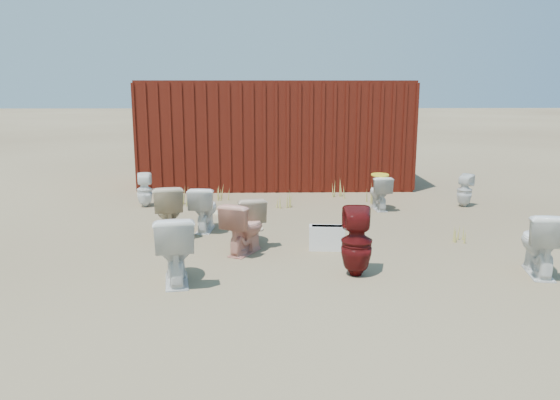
{
  "coord_description": "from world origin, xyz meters",
  "views": [
    {
      "loc": [
        -0.2,
        -7.68,
        2.29
      ],
      "look_at": [
        0.0,
        0.6,
        0.55
      ],
      "focal_mm": 35.0,
      "sensor_mm": 36.0,
      "label": 1
    }
  ],
  "objects_px": {
    "toilet_front_pink": "(244,227)",
    "toilet_back_beige_left": "(168,210)",
    "shipping_container": "(275,133)",
    "toilet_back_beige_right": "(250,220)",
    "toilet_back_a": "(145,190)",
    "loose_tank": "(327,238)",
    "toilet_front_a": "(204,208)",
    "toilet_back_e": "(465,190)",
    "toilet_front_e": "(540,243)",
    "toilet_front_c": "(175,248)",
    "toilet_back_yellowlid": "(379,193)",
    "toilet_front_maroon": "(357,242)"
  },
  "relations": [
    {
      "from": "toilet_front_a",
      "to": "loose_tank",
      "type": "relative_size",
      "value": 1.45
    },
    {
      "from": "toilet_front_pink",
      "to": "toilet_back_beige_right",
      "type": "relative_size",
      "value": 1.01
    },
    {
      "from": "toilet_back_e",
      "to": "toilet_front_e",
      "type": "bearing_deg",
      "value": 125.35
    },
    {
      "from": "toilet_front_c",
      "to": "toilet_back_yellowlid",
      "type": "xyz_separation_m",
      "value": [
        3.2,
        3.81,
        -0.09
      ]
    },
    {
      "from": "toilet_back_beige_left",
      "to": "loose_tank",
      "type": "relative_size",
      "value": 1.62
    },
    {
      "from": "shipping_container",
      "to": "toilet_back_beige_right",
      "type": "relative_size",
      "value": 8.29
    },
    {
      "from": "toilet_back_beige_right",
      "to": "loose_tank",
      "type": "height_order",
      "value": "toilet_back_beige_right"
    },
    {
      "from": "shipping_container",
      "to": "toilet_front_e",
      "type": "relative_size",
      "value": 7.5
    },
    {
      "from": "toilet_front_maroon",
      "to": "shipping_container",
      "type": "bearing_deg",
      "value": -76.94
    },
    {
      "from": "toilet_back_a",
      "to": "toilet_back_beige_left",
      "type": "bearing_deg",
      "value": 103.16
    },
    {
      "from": "loose_tank",
      "to": "toilet_front_maroon",
      "type": "bearing_deg",
      "value": -72.7
    },
    {
      "from": "toilet_front_pink",
      "to": "toilet_front_c",
      "type": "height_order",
      "value": "toilet_front_c"
    },
    {
      "from": "shipping_container",
      "to": "loose_tank",
      "type": "relative_size",
      "value": 12.0
    },
    {
      "from": "toilet_front_maroon",
      "to": "toilet_front_a",
      "type": "bearing_deg",
      "value": -40.74
    },
    {
      "from": "toilet_back_e",
      "to": "toilet_front_pink",
      "type": "bearing_deg",
      "value": 77.05
    },
    {
      "from": "toilet_back_a",
      "to": "toilet_front_e",
      "type": "bearing_deg",
      "value": 136.73
    },
    {
      "from": "toilet_front_e",
      "to": "toilet_back_beige_right",
      "type": "height_order",
      "value": "toilet_front_e"
    },
    {
      "from": "toilet_front_a",
      "to": "toilet_front_pink",
      "type": "xyz_separation_m",
      "value": [
        0.69,
        -1.23,
        0.0
      ]
    },
    {
      "from": "shipping_container",
      "to": "loose_tank",
      "type": "distance_m",
      "value": 5.57
    },
    {
      "from": "toilet_back_beige_left",
      "to": "loose_tank",
      "type": "bearing_deg",
      "value": 149.29
    },
    {
      "from": "toilet_front_pink",
      "to": "toilet_back_e",
      "type": "xyz_separation_m",
      "value": [
        4.12,
        2.89,
        -0.05
      ]
    },
    {
      "from": "toilet_front_e",
      "to": "toilet_back_a",
      "type": "xyz_separation_m",
      "value": [
        -5.71,
        3.99,
        -0.07
      ]
    },
    {
      "from": "toilet_back_a",
      "to": "shipping_container",
      "type": "bearing_deg",
      "value": -143.55
    },
    {
      "from": "toilet_front_e",
      "to": "toilet_front_c",
      "type": "bearing_deg",
      "value": 13.15
    },
    {
      "from": "shipping_container",
      "to": "toilet_front_pink",
      "type": "height_order",
      "value": "shipping_container"
    },
    {
      "from": "toilet_back_yellowlid",
      "to": "toilet_back_beige_left",
      "type": "bearing_deg",
      "value": 22.21
    },
    {
      "from": "toilet_back_e",
      "to": "toilet_back_beige_right",
      "type": "bearing_deg",
      "value": 73.27
    },
    {
      "from": "shipping_container",
      "to": "toilet_front_a",
      "type": "bearing_deg",
      "value": -105.63
    },
    {
      "from": "toilet_front_maroon",
      "to": "toilet_back_beige_left",
      "type": "distance_m",
      "value": 3.22
    },
    {
      "from": "toilet_front_a",
      "to": "toilet_front_e",
      "type": "bearing_deg",
      "value": 157.86
    },
    {
      "from": "toilet_front_pink",
      "to": "toilet_back_e",
      "type": "bearing_deg",
      "value": -116.16
    },
    {
      "from": "toilet_front_a",
      "to": "toilet_back_e",
      "type": "bearing_deg",
      "value": -156.38
    },
    {
      "from": "shipping_container",
      "to": "toilet_back_a",
      "type": "bearing_deg",
      "value": -135.26
    },
    {
      "from": "toilet_front_c",
      "to": "toilet_front_pink",
      "type": "bearing_deg",
      "value": -134.18
    },
    {
      "from": "toilet_front_pink",
      "to": "toilet_back_beige_left",
      "type": "distance_m",
      "value": 1.52
    },
    {
      "from": "toilet_back_beige_left",
      "to": "shipping_container",
      "type": "bearing_deg",
      "value": -122.48
    },
    {
      "from": "toilet_front_a",
      "to": "toilet_front_pink",
      "type": "relative_size",
      "value": 1.0
    },
    {
      "from": "toilet_front_pink",
      "to": "toilet_front_e",
      "type": "xyz_separation_m",
      "value": [
        3.67,
        -0.97,
        0.04
      ]
    },
    {
      "from": "toilet_back_beige_left",
      "to": "toilet_back_e",
      "type": "xyz_separation_m",
      "value": [
        5.33,
        1.97,
        -0.09
      ]
    },
    {
      "from": "toilet_back_a",
      "to": "toilet_back_yellowlid",
      "type": "distance_m",
      "value": 4.48
    },
    {
      "from": "toilet_back_a",
      "to": "loose_tank",
      "type": "xyz_separation_m",
      "value": [
        3.2,
        -2.91,
        -0.15
      ]
    },
    {
      "from": "toilet_back_beige_right",
      "to": "toilet_front_maroon",
      "type": "bearing_deg",
      "value": 123.29
    },
    {
      "from": "toilet_back_beige_right",
      "to": "toilet_back_e",
      "type": "distance_m",
      "value": 4.75
    },
    {
      "from": "toilet_front_e",
      "to": "toilet_back_beige_right",
      "type": "xyz_separation_m",
      "value": [
        -3.61,
        1.39,
        -0.04
      ]
    },
    {
      "from": "toilet_front_pink",
      "to": "toilet_back_yellowlid",
      "type": "distance_m",
      "value": 3.62
    },
    {
      "from": "toilet_front_pink",
      "to": "toilet_back_beige_right",
      "type": "height_order",
      "value": "toilet_front_pink"
    },
    {
      "from": "shipping_container",
      "to": "toilet_front_a",
      "type": "height_order",
      "value": "shipping_container"
    },
    {
      "from": "shipping_container",
      "to": "toilet_front_a",
      "type": "xyz_separation_m",
      "value": [
        -1.21,
        -4.33,
        -0.84
      ]
    },
    {
      "from": "shipping_container",
      "to": "toilet_back_a",
      "type": "relative_size",
      "value": 9.22
    },
    {
      "from": "toilet_back_beige_right",
      "to": "toilet_front_pink",
      "type": "bearing_deg",
      "value": 70.46
    }
  ]
}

